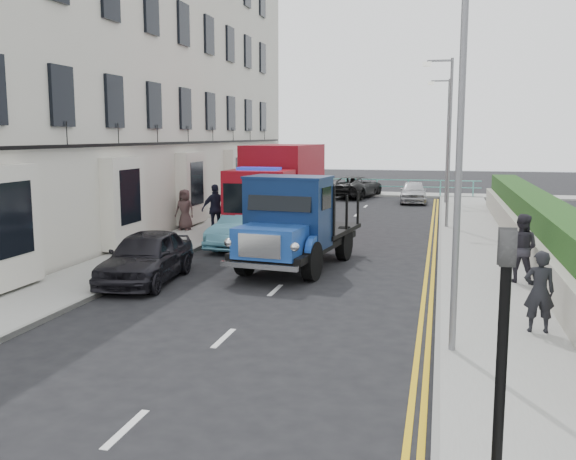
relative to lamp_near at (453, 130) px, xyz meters
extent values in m
plane|color=black|center=(-4.18, 2.00, -4.00)|extent=(120.00, 120.00, 0.00)
cube|color=gray|center=(-9.38, 11.00, -3.94)|extent=(2.40, 38.00, 0.12)
cube|color=gray|center=(1.12, 11.00, -3.94)|extent=(2.60, 38.00, 0.12)
cube|color=gray|center=(-4.18, 31.00, -3.94)|extent=(30.00, 2.50, 0.12)
plane|color=slate|center=(-4.18, 62.00, -4.00)|extent=(120.00, 120.00, 0.00)
cube|color=beige|center=(-13.68, 15.00, 3.00)|extent=(6.00, 30.00, 14.00)
cube|color=black|center=(-10.53, 15.00, -0.40)|extent=(0.12, 28.00, 0.10)
cube|color=#B2AD9E|center=(2.42, 11.00, -3.45)|extent=(0.30, 28.00, 1.00)
cube|color=#1A3E14|center=(3.12, 11.00, -3.05)|extent=(1.20, 28.00, 1.70)
cube|color=#59B2A5|center=(-4.18, 30.20, -2.92)|extent=(13.00, 0.08, 0.06)
cube|color=#59B2A5|center=(-4.18, 30.20, -3.35)|extent=(13.00, 0.06, 0.05)
cylinder|color=slate|center=(0.12, 0.00, -0.50)|extent=(0.12, 0.12, 7.00)
cylinder|color=slate|center=(0.12, 16.00, -0.50)|extent=(0.12, 0.12, 7.00)
cube|color=slate|center=(-0.38, 16.00, 2.90)|extent=(1.00, 0.08, 0.08)
cube|color=beige|center=(-0.88, 16.00, 2.78)|extent=(0.35, 0.18, 0.18)
cylinder|color=slate|center=(0.12, 26.00, -0.50)|extent=(0.12, 0.12, 7.00)
cube|color=slate|center=(-0.38, 26.00, 2.90)|extent=(1.00, 0.08, 0.08)
cube|color=beige|center=(-0.88, 26.00, 2.78)|extent=(0.35, 0.18, 0.18)
cylinder|color=black|center=(0.42, -5.50, -2.50)|extent=(0.10, 0.10, 3.00)
imported|color=black|center=(0.42, -5.50, -1.40)|extent=(0.16, 0.20, 1.00)
cylinder|color=black|center=(-5.44, 5.55, -3.46)|extent=(0.43, 1.11, 1.08)
cylinder|color=black|center=(-3.48, 5.29, -3.46)|extent=(0.43, 1.11, 1.08)
cylinder|color=black|center=(-5.03, 8.66, -3.46)|extent=(0.43, 1.11, 1.08)
cylinder|color=black|center=(-3.07, 8.40, -3.46)|extent=(0.43, 1.11, 1.08)
cube|color=black|center=(-4.26, 6.97, -3.30)|extent=(2.82, 5.62, 0.20)
cube|color=#1C459B|center=(-4.53, 4.92, -2.90)|extent=(1.92, 1.67, 0.81)
cube|color=silver|center=(-4.63, 4.17, -2.90)|extent=(1.18, 0.24, 0.62)
cube|color=#0C1F45|center=(-4.36, 6.19, -2.26)|extent=(2.40, 1.63, 1.96)
cube|color=black|center=(-4.08, 8.31, -3.04)|extent=(2.75, 3.42, 0.13)
cylinder|color=black|center=(-7.39, 10.41, -3.49)|extent=(0.32, 1.03, 1.02)
cylinder|color=black|center=(-5.44, 10.36, -3.49)|extent=(0.32, 1.03, 1.02)
cylinder|color=black|center=(-7.32, 13.28, -3.49)|extent=(0.32, 1.03, 1.02)
cylinder|color=black|center=(-5.37, 13.24, -3.49)|extent=(0.32, 1.03, 1.02)
cylinder|color=black|center=(-7.27, 15.33, -3.49)|extent=(0.32, 1.03, 1.02)
cylinder|color=black|center=(-5.32, 15.28, -3.49)|extent=(0.32, 1.03, 1.02)
cube|color=black|center=(-6.36, 12.80, -3.30)|extent=(2.29, 6.55, 0.23)
cube|color=maroon|center=(-6.42, 10.38, -2.33)|extent=(2.27, 1.82, 2.04)
cube|color=black|center=(-6.44, 9.53, -2.23)|extent=(2.04, 0.12, 1.02)
cube|color=maroon|center=(-6.33, 13.82, -1.86)|extent=(2.44, 4.88, 2.79)
imported|color=black|center=(-7.78, 4.12, -3.30)|extent=(1.98, 4.22, 1.40)
imported|color=#57A0BC|center=(-6.78, 9.91, -3.33)|extent=(1.82, 4.19, 1.34)
imported|color=#ADADB2|center=(-7.78, 16.21, -3.37)|extent=(1.92, 4.38, 1.25)
imported|color=black|center=(-5.41, 29.00, -3.31)|extent=(3.38, 5.33, 1.37)
imported|color=#BBBCC0|center=(-1.71, 26.52, -3.36)|extent=(1.66, 3.81, 1.28)
imported|color=black|center=(1.75, 1.45, -3.07)|extent=(0.61, 0.42, 1.61)
imported|color=#29272F|center=(1.92, 5.91, -2.98)|extent=(1.04, 0.92, 1.79)
imported|color=black|center=(-8.58, 11.85, -2.91)|extent=(1.18, 1.06, 1.93)
imported|color=#453232|center=(-10.18, 12.61, -3.06)|extent=(0.84, 0.58, 1.64)
camera|label=1|loc=(-0.17, -11.39, -0.09)|focal=40.00mm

